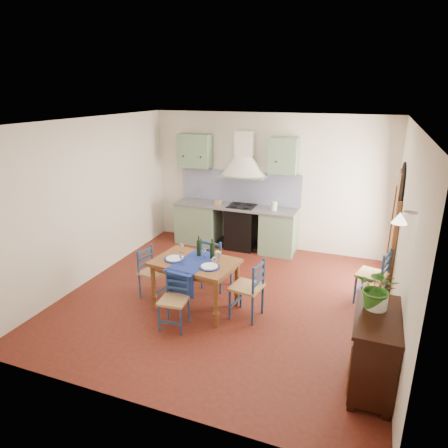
% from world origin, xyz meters
% --- Properties ---
extents(floor, '(5.00, 5.00, 0.00)m').
position_xyz_m(floor, '(0.00, 0.00, 0.00)').
color(floor, '#4A160F').
rests_on(floor, ground).
extents(back_wall, '(5.00, 0.96, 2.80)m').
position_xyz_m(back_wall, '(-0.47, 2.29, 1.05)').
color(back_wall, silver).
rests_on(back_wall, ground).
extents(right_wall, '(0.26, 5.00, 2.80)m').
position_xyz_m(right_wall, '(2.50, 0.28, 1.34)').
color(right_wall, silver).
rests_on(right_wall, ground).
extents(left_wall, '(0.04, 5.00, 2.80)m').
position_xyz_m(left_wall, '(-2.50, 0.00, 1.40)').
color(left_wall, silver).
rests_on(left_wall, ground).
extents(ceiling, '(5.00, 5.00, 0.01)m').
position_xyz_m(ceiling, '(0.00, 0.00, 2.80)').
color(ceiling, silver).
rests_on(ceiling, back_wall).
extents(dining_table, '(1.32, 1.02, 1.10)m').
position_xyz_m(dining_table, '(-0.32, -0.43, 0.69)').
color(dining_table, brown).
rests_on(dining_table, ground).
extents(chair_near, '(0.41, 0.41, 0.81)m').
position_xyz_m(chair_near, '(-0.39, -1.00, 0.42)').
color(chair_near, navy).
rests_on(chair_near, ground).
extents(chair_far, '(0.49, 0.49, 0.92)m').
position_xyz_m(chair_far, '(-0.28, 0.29, 0.47)').
color(chair_far, navy).
rests_on(chair_far, ground).
extents(chair_left, '(0.45, 0.45, 0.83)m').
position_xyz_m(chair_left, '(-1.13, -0.35, 0.43)').
color(chair_left, navy).
rests_on(chair_left, ground).
extents(chair_right, '(0.48, 0.48, 0.91)m').
position_xyz_m(chair_right, '(0.52, -0.39, 0.47)').
color(chair_right, navy).
rests_on(chair_right, ground).
extents(chair_spare, '(0.53, 0.53, 0.92)m').
position_xyz_m(chair_spare, '(2.23, 0.69, 0.47)').
color(chair_spare, navy).
rests_on(chair_spare, ground).
extents(sideboard, '(0.50, 1.05, 0.94)m').
position_xyz_m(sideboard, '(2.26, -1.32, 0.51)').
color(sideboard, black).
rests_on(sideboard, ground).
extents(potted_plant, '(0.51, 0.46, 0.48)m').
position_xyz_m(potted_plant, '(2.22, -1.18, 1.18)').
color(potted_plant, '#327322').
rests_on(potted_plant, sideboard).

